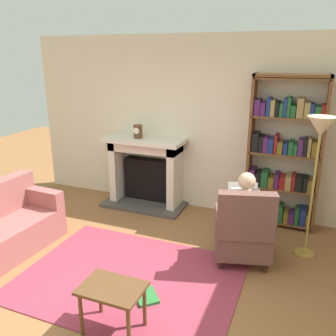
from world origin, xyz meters
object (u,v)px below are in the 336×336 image
Objects in this scene: bookshelf at (283,156)px; mantel_clock at (138,132)px; floor_lamp at (320,140)px; armchair_reading at (243,231)px; side_table at (112,294)px; seated_reader at (244,211)px; fireplace at (146,169)px.

mantel_clock is at bearing -176.48° from bookshelf.
mantel_clock is at bearing 166.56° from floor_lamp.
mantel_clock is 0.10× the size of bookshelf.
bookshelf reaches higher than floor_lamp.
floor_lamp is at bearing -161.50° from armchair_reading.
seated_reader is at bearing 63.34° from side_table.
mantel_clock is 2.21m from bookshelf.
seated_reader is at bearing -153.60° from floor_lamp.
side_table is (-1.15, -2.78, -0.66)m from bookshelf.
mantel_clock reaches higher than seated_reader.
fireplace is at bearing 164.04° from floor_lamp.
armchair_reading is at bearing 90.00° from seated_reader.
side_table is (1.04, -2.65, -0.86)m from mantel_clock.
seated_reader is (1.88, -0.99, -0.62)m from mantel_clock.
bookshelf is 0.97m from floor_lamp.
armchair_reading is (1.91, -1.10, -0.82)m from mantel_clock.
bookshelf reaches higher than fireplace.
armchair_reading is at bearing -33.35° from fireplace.
bookshelf is 3.08m from side_table.
floor_lamp reaches higher than fireplace.
mantel_clock reaches higher than fireplace.
fireplace is at bearing 109.27° from side_table.
armchair_reading is 0.85× the size of seated_reader.
seated_reader is 1.19m from floor_lamp.
floor_lamp is (2.53, -0.72, 0.88)m from fireplace.
bookshelf is (2.20, 0.14, -0.20)m from mantel_clock.
fireplace is 0.62× the size of bookshelf.
bookshelf is at bearing -121.63° from seated_reader.
fireplace is 2.19m from armchair_reading.
fireplace is 6.45× the size of mantel_clock.
bookshelf reaches higher than seated_reader.
floor_lamp reaches higher than side_table.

